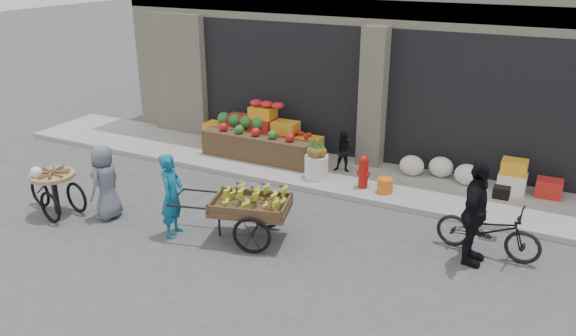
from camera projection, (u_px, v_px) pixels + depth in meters
The scene contains 15 objects.
ground at pixel (267, 266), 9.11m from camera, with size 80.00×80.00×0.00m, color #424244.
sidewalk at pixel (356, 178), 12.49m from camera, with size 18.00×2.20×0.12m, color gray.
building at pixel (415, 9), 14.57m from camera, with size 14.00×6.45×7.00m.
fruit_display at pixel (264, 133), 13.55m from camera, with size 3.10×1.12×1.24m.
pineapple_bin at pixel (316, 167), 12.28m from camera, with size 0.52×0.52×0.50m, color silver.
fire_hydrant at pixel (363, 170), 11.73m from camera, with size 0.22×0.22×0.71m.
orange_bucket at pixel (385, 185), 11.56m from camera, with size 0.32×0.32×0.30m, color orange.
right_bay_goods at pixel (484, 174), 11.76m from camera, with size 3.35×0.60×0.70m.
seated_person at pixel (344, 152), 12.54m from camera, with size 0.45×0.35×0.93m, color black.
banana_cart at pixel (248, 204), 9.73m from camera, with size 2.42×1.44×0.95m.
vendor_woman at pixel (172, 195), 9.88m from camera, with size 0.56×0.37×1.53m, color #105E7F.
tricycle_cart at pixel (54, 187), 10.74m from camera, with size 1.46×0.97×0.95m.
vendor_grey at pixel (105, 182), 10.54m from camera, with size 0.71×0.46×1.45m, color slate.
bicycle at pixel (488, 230), 9.33m from camera, with size 0.60×1.72×0.90m, color black.
cyclist at pixel (475, 213), 8.93m from camera, with size 1.03×0.43×1.76m, color black.
Camera 1 is at (3.88, -6.90, 4.79)m, focal length 35.00 mm.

